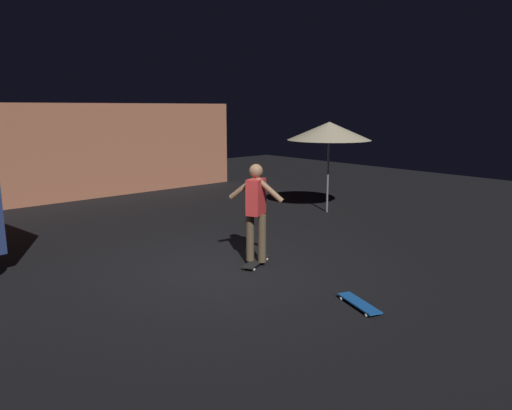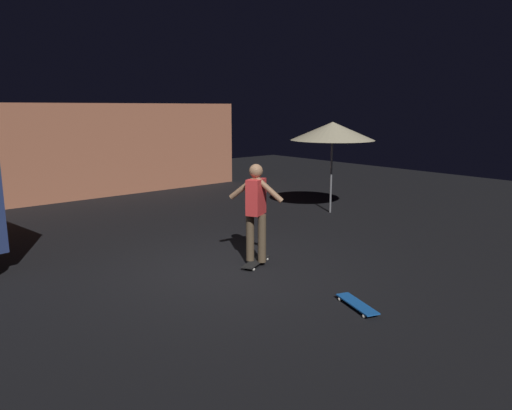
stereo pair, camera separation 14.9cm
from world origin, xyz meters
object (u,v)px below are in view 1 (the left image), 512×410
object	(u,v)px
skateboard_ridden	(256,262)
patio_umbrella	(329,131)
skater	(256,206)
skateboard_spare	(359,303)

from	to	relation	value
skateboard_ridden	patio_umbrella	bearing A→B (deg)	25.10
skater	skateboard_ridden	bearing A→B (deg)	0.00
skateboard_spare	skater	xyz separation A→B (m)	(0.15, 2.27, 0.98)
skateboard_ridden	skater	distance (m)	0.98
skateboard_ridden	skater	bearing A→B (deg)	180.00
skateboard_spare	skateboard_ridden	bearing A→B (deg)	86.31
patio_umbrella	skater	distance (m)	4.74
patio_umbrella	skateboard_spare	size ratio (longest dim) A/B	2.87
skateboard_spare	patio_umbrella	bearing A→B (deg)	44.29
patio_umbrella	skateboard_spare	distance (m)	6.38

